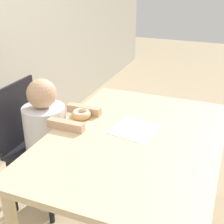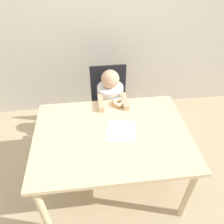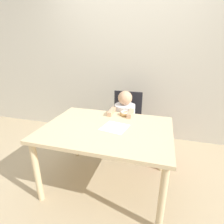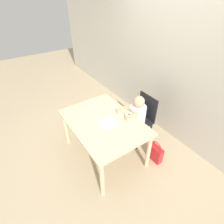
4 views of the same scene
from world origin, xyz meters
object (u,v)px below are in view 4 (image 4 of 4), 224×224
chair (141,119)px  donut (129,115)px  child_figure (137,121)px  handbag (155,153)px

chair → donut: bearing=-81.4°
child_figure → donut: bearing=-77.5°
donut → handbag: bearing=26.6°
chair → donut: 0.44m
child_figure → donut: size_ratio=7.55×
chair → donut: chair is taller
chair → child_figure: 0.11m
chair → handbag: (0.51, -0.12, -0.31)m
donut → handbag: donut is taller
chair → donut: size_ratio=7.08×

